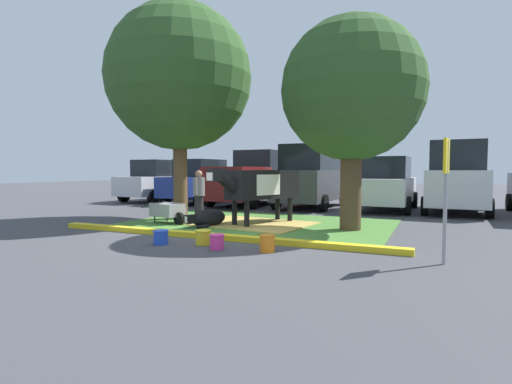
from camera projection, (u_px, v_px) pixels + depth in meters
The scene contains 21 objects.
ground_plane at pixel (219, 235), 9.32m from camera, with size 80.00×80.00×0.00m, color #424247.
grass_island at pixel (258, 223), 11.23m from camera, with size 7.32×5.02×0.02m, color #477A33.
curb_yellow at pixel (209, 236), 8.80m from camera, with size 8.52×0.24×0.12m, color yellow.
hay_bedding at pixel (252, 224), 11.09m from camera, with size 3.20×2.40×0.04m, color tan.
shade_tree_left at pixel (179, 78), 12.06m from camera, with size 4.43×4.43×6.57m.
shade_tree_right at pixel (352, 91), 9.83m from camera, with size 3.56×3.56×5.32m.
cow_holstein at pixel (261, 185), 11.02m from camera, with size 1.55×3.01×1.57m.
calf_lying at pixel (208, 218), 10.61m from camera, with size 0.82×1.33×0.48m.
person_handler at pixel (199, 195), 11.52m from camera, with size 0.34×0.52×1.52m.
wheelbarrow at pixel (168, 210), 11.22m from camera, with size 1.62×0.86×0.63m.
parking_sign at pixel (446, 176), 6.33m from camera, with size 0.11×0.44×2.03m.
bucket_blue at pixel (161, 237), 8.14m from camera, with size 0.32×0.32×0.29m.
bucket_yellow at pixel (203, 237), 8.11m from camera, with size 0.34×0.34×0.30m.
bucket_pink at pixel (217, 241), 7.62m from camera, with size 0.30×0.30×0.29m.
bucket_orange at pixel (267, 243), 7.39m from camera, with size 0.31×0.31×0.32m.
sedan_silver at pixel (158, 181), 19.61m from camera, with size 2.13×4.46×2.02m.
sedan_blue at pixel (200, 182), 18.48m from camera, with size 2.13×4.46×2.02m.
pickup_truck_maroon at pixel (252, 179), 17.44m from camera, with size 2.35×5.46×2.42m.
suv_dark_grey at pixel (312, 176), 16.15m from camera, with size 2.24×4.66×2.52m.
hatchback_white at pixel (386, 184), 15.01m from camera, with size 2.13×4.46×2.02m.
suv_black at pixel (456, 177), 14.18m from camera, with size 2.24×4.66×2.52m.
Camera 1 is at (4.60, -8.06, 1.53)m, focal length 27.73 mm.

